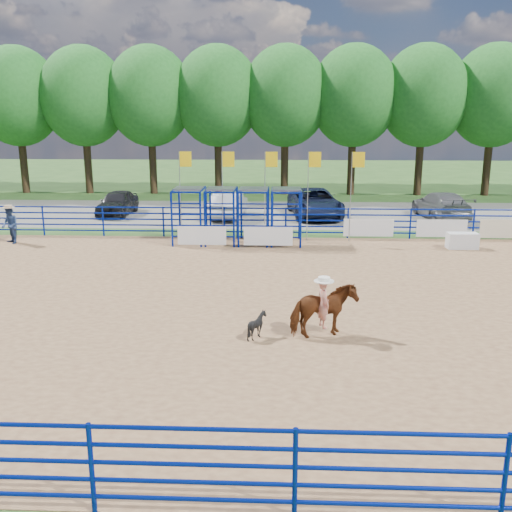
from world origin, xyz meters
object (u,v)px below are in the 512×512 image
Objects in this scene: horse_and_rider at (323,307)px; car_d at (441,205)px; announcer_table at (462,241)px; car_c at (315,203)px; spectator_cowboy at (10,225)px; car_b at (229,205)px; calf at (257,325)px; car_a at (118,203)px.

horse_and_rider is 0.43× the size of car_d.
car_c is at bearing 126.84° from announcer_table.
horse_and_rider is at bearing 62.19° from car_d.
horse_and_rider is 1.30× the size of spectator_cowboy.
car_c is (5.05, 0.58, 0.06)m from car_b.
car_c reaches higher than car_b.
car_b is at bearing -179.95° from car_c.
car_a is (-9.20, 19.20, 0.36)m from calf.
horse_and_rider is at bearing 107.85° from car_b.
announcer_table and calf have the same top height.
announcer_table is at bearing -59.66° from car_c.
calf is (-8.73, -10.95, 0.00)m from announcer_table.
car_c reaches higher than announcer_table.
spectator_cowboy reaches higher than car_a.
spectator_cowboy is at bearing 32.32° from calf.
spectator_cowboy is at bearing -157.57° from car_c.
spectator_cowboy is 12.07m from car_b.
car_c is at bearing -22.54° from calf.
calf is at bearing -128.58° from announcer_table.
car_b is at bearing -3.72° from car_d.
spectator_cowboy is at bearing -107.13° from car_a.
car_d is at bearing 19.17° from spectator_cowboy.
car_b is (-11.18, 7.60, 0.38)m from announcer_table.
spectator_cowboy is at bearing 141.39° from horse_and_rider.
horse_and_rider is at bearing -122.87° from announcer_table.
car_d reaches higher than announcer_table.
car_a reaches higher than announcer_table.
car_d is (8.08, 18.50, -0.07)m from horse_and_rider.
calf is 0.40× the size of spectator_cowboy.
car_d reaches higher than calf.
car_b is at bearing -4.03° from car_a.
car_a is 0.94× the size of car_b.
car_c is 7.25m from car_d.
calf is 16.30m from spectator_cowboy.
car_d is (19.03, -0.54, 0.05)m from car_a.
car_b reaches higher than calf.
car_b is (-2.44, 18.55, 0.38)m from calf.
announcer_table is 0.57× the size of horse_and_rider.
horse_and_rider is at bearing -38.61° from spectator_cowboy.
calf is at bearing -104.26° from car_c.
announcer_table is at bearing -53.35° from calf.
spectator_cowboy is 8.56m from car_a.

